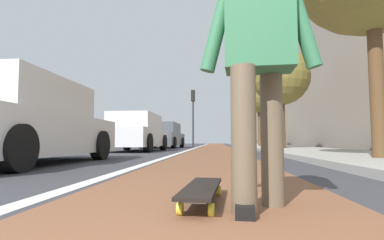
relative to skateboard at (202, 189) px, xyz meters
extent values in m
plane|color=#38383D|center=(8.79, 0.00, -0.09)|extent=(80.00, 80.00, 0.00)
cube|color=brown|center=(22.79, 0.00, -0.09)|extent=(56.00, 1.99, 0.00)
cube|color=silver|center=(18.79, 1.15, -0.09)|extent=(52.00, 0.16, 0.01)
cube|color=#9E9B93|center=(16.79, -3.34, -0.04)|extent=(52.00, 3.20, 0.11)
cube|color=gray|center=(20.79, -6.43, 4.88)|extent=(40.00, 1.20, 9.95)
cylinder|color=yellow|center=(0.31, 0.06, -0.06)|extent=(0.07, 0.04, 0.07)
cylinder|color=yellow|center=(0.29, -0.11, -0.06)|extent=(0.07, 0.04, 0.07)
cylinder|color=yellow|center=(-0.29, 0.11, -0.06)|extent=(0.07, 0.04, 0.07)
cylinder|color=yellow|center=(-0.31, -0.06, -0.06)|extent=(0.07, 0.04, 0.07)
cube|color=silver|center=(0.30, -0.02, -0.01)|extent=(0.07, 0.12, 0.02)
cube|color=silver|center=(-0.30, 0.02, -0.01)|extent=(0.07, 0.12, 0.02)
cube|color=black|center=(0.00, 0.00, 0.01)|extent=(0.85, 0.26, 0.02)
cylinder|color=brown|center=(-0.26, -0.24, 0.32)|extent=(0.14, 0.14, 0.82)
cylinder|color=brown|center=(-0.02, -0.44, 0.32)|extent=(0.14, 0.14, 0.82)
cube|color=black|center=(-0.26, -0.24, -0.06)|extent=(0.27, 0.12, 0.07)
cube|color=#33724C|center=(-0.15, -0.35, 1.03)|extent=(0.27, 0.42, 0.60)
cylinder|color=#33724C|center=(-0.13, -0.11, 1.03)|extent=(0.11, 0.24, 0.60)
cylinder|color=#33724C|center=(-0.17, -0.59, 1.03)|extent=(0.11, 0.24, 0.60)
cube|color=silver|center=(2.94, 3.24, 0.43)|extent=(4.26, 1.73, 0.70)
cube|color=silver|center=(2.79, 3.24, 1.08)|extent=(2.34, 1.58, 0.60)
cube|color=#4C606B|center=(3.96, 3.24, 1.08)|extent=(0.05, 1.51, 0.51)
cylinder|color=black|center=(4.26, 4.05, 0.22)|extent=(0.62, 0.22, 0.62)
cylinder|color=black|center=(4.26, 2.42, 0.22)|extent=(0.62, 0.22, 0.62)
cylinder|color=black|center=(1.62, 2.43, 0.22)|extent=(0.62, 0.22, 0.62)
cube|color=silver|center=(9.67, 3.13, 0.46)|extent=(4.30, 1.88, 0.70)
cube|color=silver|center=(9.52, 3.14, 1.11)|extent=(2.38, 1.68, 0.60)
cube|color=#4C606B|center=(10.69, 3.11, 1.11)|extent=(0.08, 1.55, 0.51)
cylinder|color=black|center=(11.01, 3.93, 0.25)|extent=(0.68, 0.24, 0.68)
cylinder|color=black|center=(10.97, 2.26, 0.25)|extent=(0.68, 0.24, 0.68)
cylinder|color=black|center=(8.38, 4.01, 0.25)|extent=(0.68, 0.24, 0.68)
cylinder|color=black|center=(8.33, 2.33, 0.25)|extent=(0.68, 0.24, 0.68)
cube|color=#4C5156|center=(15.32, 3.07, 0.44)|extent=(4.53, 2.09, 0.70)
cube|color=#4C5156|center=(15.17, 3.08, 1.09)|extent=(2.52, 1.85, 0.60)
cube|color=#4C606B|center=(16.39, 3.03, 1.09)|extent=(0.11, 1.67, 0.51)
cylinder|color=black|center=(16.73, 3.92, 0.23)|extent=(0.65, 0.25, 0.65)
cylinder|color=black|center=(16.65, 2.11, 0.23)|extent=(0.65, 0.25, 0.65)
cylinder|color=black|center=(13.98, 4.04, 0.23)|extent=(0.65, 0.25, 0.65)
cylinder|color=black|center=(13.90, 2.23, 0.23)|extent=(0.65, 0.25, 0.65)
cylinder|color=#2D2D2D|center=(18.61, 1.55, 1.52)|extent=(0.12, 0.12, 3.24)
cube|color=black|center=(18.61, 1.55, 3.54)|extent=(0.24, 0.28, 0.80)
sphere|color=red|center=(18.74, 1.55, 3.80)|extent=(0.16, 0.16, 0.16)
sphere|color=#392907|center=(18.74, 1.55, 3.54)|extent=(0.16, 0.16, 0.16)
sphere|color=black|center=(18.74, 1.55, 3.28)|extent=(0.16, 0.16, 0.16)
cylinder|color=brown|center=(3.48, -2.94, 1.31)|extent=(0.24, 0.24, 2.81)
cylinder|color=brown|center=(11.06, -2.94, 1.09)|extent=(0.29, 0.29, 2.36)
sphere|color=olive|center=(11.06, -2.94, 3.14)|extent=(2.50, 2.50, 2.50)
cylinder|color=brown|center=(17.69, -2.94, 1.23)|extent=(0.21, 0.21, 2.64)
sphere|color=olive|center=(17.69, -2.94, 3.37)|extent=(2.34, 2.34, 2.34)
camera|label=1|loc=(-1.89, -0.09, 0.31)|focal=27.24mm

